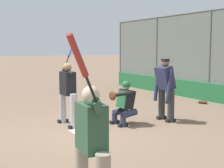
# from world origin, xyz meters

# --- Properties ---
(ground_plane) EXTENTS (160.00, 160.00, 0.00)m
(ground_plane) POSITION_xyz_m (0.00, 0.00, 0.00)
(ground_plane) COLOR #7A604C
(home_plate_marker) EXTENTS (0.43, 0.43, 0.01)m
(home_plate_marker) POSITION_xyz_m (0.00, 0.00, 0.01)
(home_plate_marker) COLOR white
(home_plate_marker) RESTS_ON ground_plane
(batter_at_plate) EXTENTS (1.04, 0.62, 2.19)m
(batter_at_plate) POSITION_xyz_m (0.71, 0.00, 0.87)
(batter_at_plate) COLOR #B7B7BC
(batter_at_plate) RESTS_ON ground_plane
(catcher_behind_plate) EXTENTS (0.60, 0.70, 1.13)m
(catcher_behind_plate) POSITION_xyz_m (0.06, -1.26, 0.58)
(catcher_behind_plate) COLOR #2D334C
(catcher_behind_plate) RESTS_ON ground_plane
(umpire_home) EXTENTS (0.69, 0.43, 1.69)m
(umpire_home) POSITION_xyz_m (-0.16, -2.44, 0.91)
(umpire_home) COLOR #333333
(umpire_home) RESTS_ON ground_plane
(batter_on_deck) EXTENTS (0.95, 0.68, 2.10)m
(batter_on_deck) POSITION_xyz_m (-3.40, 1.44, 0.83)
(batter_on_deck) COLOR gray
(batter_on_deck) RESTS_ON ground_plane
(fielding_glove_on_dirt) EXTENTS (0.32, 0.25, 0.12)m
(fielding_glove_on_dirt) POSITION_xyz_m (1.18, -5.35, 0.06)
(fielding_glove_on_dirt) COLOR #56331E
(fielding_glove_on_dirt) RESTS_ON ground_plane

